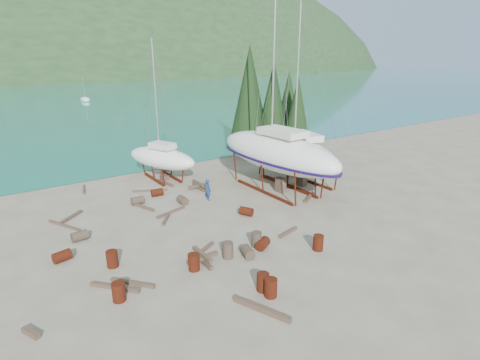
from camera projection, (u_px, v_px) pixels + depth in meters
ground at (241, 226)px, 23.71m from camera, size 600.00×600.00×0.00m
far_house_right at (71, 73)px, 186.86m from camera, size 6.60×5.60×5.60m
cypress_near_right at (273, 103)px, 38.07m from camera, size 3.60×3.60×10.00m
cypress_mid_right at (297, 113)px, 37.61m from camera, size 3.06×3.06×8.50m
cypress_back_left at (250, 93)px, 38.53m from camera, size 4.14×4.14×11.50m
cypress_far_right at (288, 106)px, 40.67m from camera, size 3.24×3.24×9.00m
moored_boat_mid at (85, 100)px, 91.23m from camera, size 2.00×5.00×6.05m
large_sailboat_near at (277, 152)px, 29.29m from camera, size 4.23×12.60×19.58m
large_sailboat_far at (299, 152)px, 30.85m from camera, size 5.35×10.99×16.73m
small_sailboat_shore at (162, 158)px, 32.39m from camera, size 4.87×7.62×11.66m
worker at (208, 190)px, 27.85m from camera, size 0.40×0.60×1.63m
drum_0 at (119, 292)px, 16.34m from camera, size 0.58×0.58×0.88m
drum_1 at (248, 252)px, 19.97m from camera, size 0.79×1.00×0.58m
drum_2 at (62, 256)px, 19.58m from camera, size 0.98×0.75×0.58m
drum_3 at (263, 282)px, 17.06m from camera, size 0.58×0.58×0.88m
drum_4 at (157, 192)px, 28.83m from camera, size 0.96×0.71×0.58m
drum_6 at (246, 211)px, 25.28m from camera, size 0.92×1.05×0.58m
drum_7 at (318, 243)px, 20.68m from camera, size 0.58×0.58×0.88m
drum_8 at (112, 259)px, 19.02m from camera, size 0.58×0.58×0.88m
drum_9 at (138, 200)px, 27.20m from camera, size 0.93×0.66×0.58m
drum_10 at (194, 262)px, 18.72m from camera, size 0.58×0.58×0.88m
drum_11 at (182, 200)px, 27.28m from camera, size 0.59×0.89×0.58m
drum_12 at (263, 244)px, 20.88m from camera, size 1.05×0.93×0.58m
drum_13 at (271, 288)px, 16.63m from camera, size 0.58×0.58×0.88m
drum_15 at (80, 236)px, 21.79m from camera, size 0.92×0.65×0.58m
drum_16 at (228, 250)px, 19.89m from camera, size 0.58×0.58×0.88m
drum_17 at (257, 239)px, 21.05m from camera, size 0.58×0.58×0.88m
timber_0 at (84, 189)px, 30.13m from camera, size 0.65×2.18×0.14m
timber_1 at (309, 197)px, 28.34m from camera, size 1.89×1.21×0.19m
timber_2 at (71, 217)px, 24.83m from camera, size 1.79×1.59×0.19m
timber_4 at (166, 219)px, 24.57m from camera, size 1.28×1.59×0.17m
timber_5 at (201, 252)px, 20.41m from camera, size 2.26×1.28×0.16m
timber_6 at (166, 183)px, 31.61m from camera, size 0.50×2.16×0.19m
timber_7 at (288, 232)px, 22.71m from camera, size 1.72×0.56×0.17m
timber_8 at (144, 207)px, 26.46m from camera, size 0.81×1.85×0.19m
timber_9 at (150, 191)px, 29.84m from camera, size 2.49×1.35×0.15m
timber_10 at (171, 212)px, 25.68m from camera, size 2.39×0.79×0.16m
timber_12 at (133, 283)px, 17.61m from camera, size 1.59×1.86×0.17m
timber_13 at (31, 333)px, 14.39m from camera, size 0.58×0.91×0.22m
timber_14 at (115, 287)px, 17.26m from camera, size 1.79×1.98×0.18m
timber_15 at (64, 225)px, 23.66m from camera, size 1.40×2.65×0.15m
timber_16 at (261, 309)px, 15.74m from camera, size 1.23×2.60×0.23m
timber_pile_fore at (203, 258)px, 19.39m from camera, size 1.80×1.80×0.60m
timber_pile_aft at (199, 186)px, 30.34m from camera, size 1.80×1.80×0.60m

